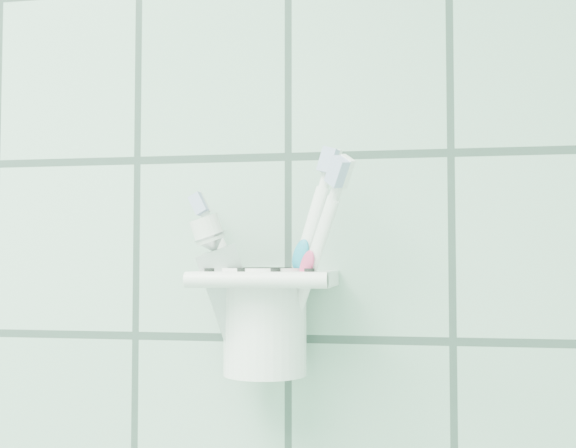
# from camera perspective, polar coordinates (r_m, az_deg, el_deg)

# --- Properties ---
(holder_bracket) EXTENTS (0.13, 0.11, 0.04)m
(holder_bracket) POSITION_cam_1_polar(r_m,az_deg,el_deg) (0.70, -1.71, -4.47)
(holder_bracket) COLOR white
(holder_bracket) RESTS_ON wall_back
(cup) EXTENTS (0.09, 0.09, 0.10)m
(cup) POSITION_cam_1_polar(r_m,az_deg,el_deg) (0.70, -1.82, -7.34)
(cup) COLOR white
(cup) RESTS_ON holder_bracket
(toothbrush_pink) EXTENTS (0.08, 0.03, 0.19)m
(toothbrush_pink) POSITION_cam_1_polar(r_m,az_deg,el_deg) (0.70, -0.84, -3.33)
(toothbrush_pink) COLOR white
(toothbrush_pink) RESTS_ON cup
(toothbrush_blue) EXTENTS (0.07, 0.02, 0.22)m
(toothbrush_blue) POSITION_cam_1_polar(r_m,az_deg,el_deg) (0.69, -1.37, -2.27)
(toothbrush_blue) COLOR white
(toothbrush_blue) RESTS_ON cup
(toothbrush_orange) EXTENTS (0.08, 0.09, 0.22)m
(toothbrush_orange) POSITION_cam_1_polar(r_m,az_deg,el_deg) (0.72, -0.69, -2.00)
(toothbrush_orange) COLOR white
(toothbrush_orange) RESTS_ON cup
(toothpaste_tube) EXTENTS (0.07, 0.04, 0.16)m
(toothpaste_tube) POSITION_cam_1_polar(r_m,az_deg,el_deg) (0.70, -2.65, -4.08)
(toothpaste_tube) COLOR silver
(toothpaste_tube) RESTS_ON cup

